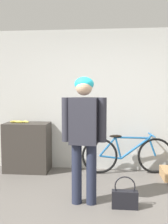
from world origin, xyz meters
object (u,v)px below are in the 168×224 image
Objects in this scene: handbag at (125,198)px; banana at (19,122)px; person at (84,128)px; bicycle at (127,154)px.

banana is at bearing 143.48° from handbag.
bicycle is (0.65, 1.30, -0.67)m from person.
person is 1.02× the size of bicycle.
handbag is at bearing -36.52° from banana.
banana is 2.42m from handbag.
banana is (-1.31, 1.27, -0.10)m from person.
person is at bearing -44.03° from banana.
person is 1.03m from handbag.
banana is at bearing 141.85° from person.
handbag is at bearing -4.36° from person.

